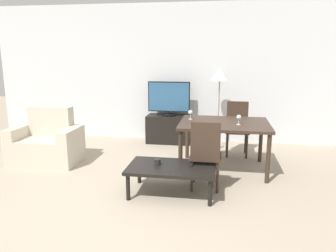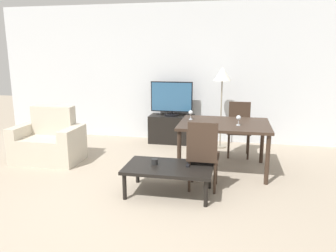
# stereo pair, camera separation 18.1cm
# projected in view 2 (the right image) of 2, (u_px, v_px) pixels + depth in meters

# --- Properties ---
(ground_plane) EXTENTS (18.00, 18.00, 0.00)m
(ground_plane) POSITION_uv_depth(u_px,v_px,m) (101.00, 213.00, 3.66)
(ground_plane) COLOR tan
(wall_back) EXTENTS (6.99, 0.06, 2.70)m
(wall_back) POSITION_uv_depth(u_px,v_px,m) (164.00, 73.00, 6.59)
(wall_back) COLOR silver
(wall_back) RESTS_ON ground_plane
(armchair) EXTENTS (1.08, 0.66, 0.89)m
(armchair) POSITION_uv_depth(u_px,v_px,m) (49.00, 142.00, 5.38)
(armchair) COLOR beige
(armchair) RESTS_ON ground_plane
(tv_stand) EXTENTS (0.86, 0.44, 0.54)m
(tv_stand) POSITION_uv_depth(u_px,v_px,m) (172.00, 129.00, 6.50)
(tv_stand) COLOR black
(tv_stand) RESTS_ON ground_plane
(tv) EXTENTS (0.82, 0.29, 0.67)m
(tv) POSITION_uv_depth(u_px,v_px,m) (172.00, 99.00, 6.37)
(tv) COLOR black
(tv) RESTS_ON tv_stand
(coffee_table) EXTENTS (1.10, 0.66, 0.36)m
(coffee_table) POSITION_uv_depth(u_px,v_px,m) (169.00, 169.00, 4.10)
(coffee_table) COLOR black
(coffee_table) RESTS_ON ground_plane
(dining_table) EXTENTS (1.32, 1.04, 0.73)m
(dining_table) POSITION_uv_depth(u_px,v_px,m) (224.00, 128.00, 4.87)
(dining_table) COLOR #38281E
(dining_table) RESTS_ON ground_plane
(dining_chair_near) EXTENTS (0.40, 0.40, 0.92)m
(dining_chair_near) POSITION_uv_depth(u_px,v_px,m) (203.00, 152.00, 4.16)
(dining_chair_near) COLOR #38281E
(dining_chair_near) RESTS_ON ground_plane
(dining_chair_far) EXTENTS (0.40, 0.40, 0.92)m
(dining_chair_far) POSITION_uv_depth(u_px,v_px,m) (239.00, 126.00, 5.66)
(dining_chair_far) COLOR #38281E
(dining_chair_far) RESTS_ON ground_plane
(floor_lamp) EXTENTS (0.32, 0.32, 1.50)m
(floor_lamp) POSITION_uv_depth(u_px,v_px,m) (222.00, 79.00, 5.95)
(floor_lamp) COLOR gray
(floor_lamp) RESTS_ON ground_plane
(remote_primary) EXTENTS (0.04, 0.15, 0.02)m
(remote_primary) POSITION_uv_depth(u_px,v_px,m) (188.00, 165.00, 4.11)
(remote_primary) COLOR black
(remote_primary) RESTS_ON coffee_table
(cup_white_near) EXTENTS (0.08, 0.08, 0.07)m
(cup_white_near) POSITION_uv_depth(u_px,v_px,m) (155.00, 162.00, 4.15)
(cup_white_near) COLOR black
(cup_white_near) RESTS_ON coffee_table
(wine_glass_left) EXTENTS (0.07, 0.07, 0.15)m
(wine_glass_left) POSITION_uv_depth(u_px,v_px,m) (191.00, 113.00, 5.08)
(wine_glass_left) COLOR silver
(wine_glass_left) RESTS_ON dining_table
(wine_glass_center) EXTENTS (0.07, 0.07, 0.15)m
(wine_glass_center) POSITION_uv_depth(u_px,v_px,m) (239.00, 118.00, 4.67)
(wine_glass_center) COLOR silver
(wine_glass_center) RESTS_ON dining_table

